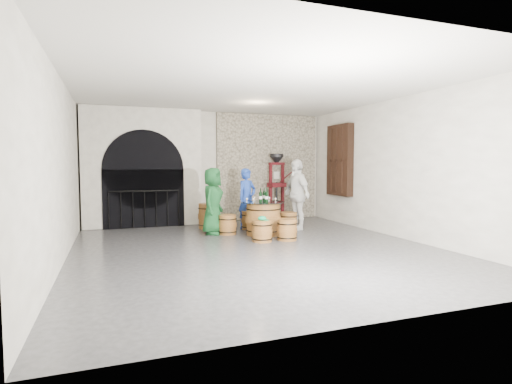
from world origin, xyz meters
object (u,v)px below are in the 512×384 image
object	(u,v)px
barrel_stool_left	(227,225)
wine_bottle_right	(264,196)
person_white	(297,195)
person_blue	(247,198)
wine_bottle_center	(267,196)
barrel_stool_near_left	(262,231)
wine_bottle_left	(261,196)
person_green	(213,201)
barrel_stool_right	(288,222)
barrel_stool_far	(250,220)
barrel_table	(263,218)
side_barrel	(207,216)
corking_press	(277,182)
barrel_stool_near_right	(287,230)

from	to	relation	value
barrel_stool_left	wine_bottle_right	distance (m)	1.14
person_white	wine_bottle_right	distance (m)	1.01
person_blue	wine_bottle_center	size ratio (longest dim) A/B	4.85
barrel_stool_near_left	wine_bottle_left	distance (m)	1.09
wine_bottle_left	barrel_stool_left	bearing A→B (deg)	154.30
barrel_stool_near_left	person_green	world-z (taller)	person_green
barrel_stool_right	barrel_stool_near_left	xyz separation A→B (m)	(-1.14, -1.11, 0.00)
barrel_stool_right	barrel_stool_far	bearing A→B (deg)	146.83
barrel_table	side_barrel	xyz separation A→B (m)	(-1.04, 1.40, -0.07)
barrel_stool_right	wine_bottle_left	bearing A→B (deg)	-160.31
person_white	wine_bottle_right	size ratio (longest dim) A/B	5.59
person_green	corking_press	xyz separation A→B (m)	(2.35, 1.62, 0.36)
barrel_stool_near_left	person_white	size ratio (longest dim) A/B	0.26
barrel_stool_right	wine_bottle_right	world-z (taller)	wine_bottle_right
wine_bottle_right	corking_press	size ratio (longest dim) A/B	0.16
person_blue	side_barrel	bearing A→B (deg)	138.67
barrel_stool_far	person_white	distance (m)	1.38
barrel_stool_near_right	person_blue	bearing A→B (deg)	98.99
barrel_stool_left	wine_bottle_center	world-z (taller)	wine_bottle_center
barrel_stool_far	person_green	size ratio (longest dim) A/B	0.29
wine_bottle_left	person_green	bearing A→B (deg)	154.83
barrel_stool_left	barrel_table	bearing A→B (deg)	-23.95
barrel_stool_left	barrel_stool_near_left	size ratio (longest dim) A/B	1.00
barrel_table	person_blue	xyz separation A→B (m)	(-0.05, 1.07, 0.40)
barrel_stool_near_left	person_green	distance (m)	1.62
barrel_stool_right	barrel_stool_near_right	xyz separation A→B (m)	(-0.55, -1.14, 0.00)
barrel_stool_far	person_white	world-z (taller)	person_white
barrel_stool_near_right	person_blue	world-z (taller)	person_blue
person_white	wine_bottle_right	world-z (taller)	person_white
wine_bottle_center	barrel_stool_near_left	bearing A→B (deg)	-117.91
barrel_stool_left	person_blue	world-z (taller)	person_blue
barrel_stool_left	barrel_stool_near_right	world-z (taller)	same
barrel_table	barrel_stool_right	size ratio (longest dim) A/B	2.18
wine_bottle_center	barrel_stool_near_right	bearing A→B (deg)	-76.01
person_green	wine_bottle_center	size ratio (longest dim) A/B	4.94
wine_bottle_right	barrel_table	bearing A→B (deg)	-116.75
barrel_stool_right	person_blue	size ratio (longest dim) A/B	0.30
barrel_stool_near_right	barrel_stool_far	bearing A→B (deg)	99.79
barrel_stool_right	barrel_stool_near_left	bearing A→B (deg)	-135.56
barrel_stool_near_right	person_blue	xyz separation A→B (m)	(-0.30, 1.90, 0.55)
barrel_stool_far	corking_press	world-z (taller)	corking_press
barrel_stool_far	side_barrel	xyz separation A→B (m)	(-1.01, 0.54, 0.09)
person_blue	corking_press	bearing A→B (deg)	16.00
barrel_table	barrel_stool_near_left	distance (m)	0.88
wine_bottle_right	person_white	bearing A→B (deg)	12.75
barrel_table	side_barrel	distance (m)	1.75
person_white	corking_press	bearing A→B (deg)	169.19
barrel_table	barrel_stool_left	xyz separation A→B (m)	(-0.79, 0.35, -0.16)
person_green	wine_bottle_center	bearing A→B (deg)	-82.37
barrel_stool_far	person_green	world-z (taller)	person_green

